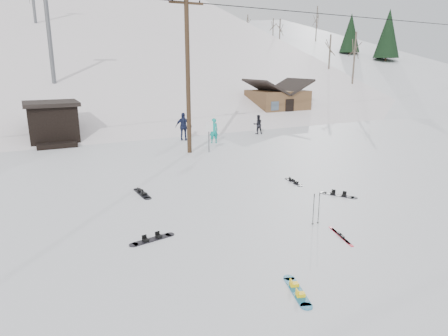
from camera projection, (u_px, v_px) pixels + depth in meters
name	position (u px, v px, depth m)	size (l,w,h in m)	color
ground	(312.00, 258.00, 11.03)	(200.00, 200.00, 0.00)	silver
ski_slope	(80.00, 178.00, 61.61)	(60.00, 75.00, 45.00)	white
ridge_right	(299.00, 154.00, 73.53)	(34.00, 85.00, 36.00)	silver
treeline_right	(324.00, 97.00, 62.94)	(20.00, 60.00, 10.00)	black
treeline_crest	(55.00, 88.00, 85.32)	(50.00, 6.00, 10.00)	black
utility_pole	(188.00, 73.00, 22.80)	(2.00, 0.26, 9.00)	#3A2819
trail_sign	(209.00, 131.00, 23.78)	(0.50, 0.09, 1.85)	#595B60
lift_hut	(53.00, 122.00, 26.60)	(3.40, 4.10, 2.75)	black
lift_tower_near	(49.00, 30.00, 33.20)	(2.20, 0.36, 8.00)	#595B60
cabin	(277.00, 103.00, 37.89)	(5.39, 4.40, 3.77)	brown
hero_snowboard	(297.00, 291.00, 9.40)	(0.64, 1.44, 0.10)	#166B94
hero_skis	(341.00, 236.00, 12.39)	(0.48, 1.46, 0.08)	red
ski_poles	(316.00, 209.00, 13.16)	(0.30, 0.08, 1.10)	black
board_scatter_a	(152.00, 239.00, 12.14)	(1.48, 0.50, 0.11)	black
board_scatter_b	(142.00, 193.00, 16.39)	(0.38, 1.66, 0.12)	black
board_scatter_d	(338.00, 195.00, 16.21)	(0.95, 1.34, 0.11)	black
board_scatter_f	(294.00, 182.00, 18.02)	(0.43, 1.43, 0.10)	black
skier_teal	(214.00, 131.00, 26.62)	(0.61, 0.40, 1.67)	#0E8F83
skier_dark	(258.00, 124.00, 30.03)	(0.70, 0.55, 1.44)	black
skier_pink	(272.00, 110.00, 36.92)	(1.22, 0.70, 1.89)	#C94760
skier_navy	(184.00, 127.00, 27.48)	(1.12, 0.47, 1.92)	#171D3A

